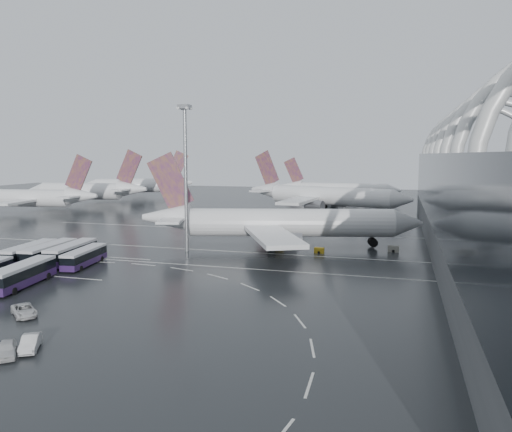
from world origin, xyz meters
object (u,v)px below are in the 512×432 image
(airliner_gate_c, at_px, (337,190))
(gse_cart_belly_c, at_px, (278,245))
(jet_remote_far, at_px, (140,186))
(bus_row_near_d, at_px, (84,257))
(bus_row_far_c, at_px, (22,274))
(van_curve_c, at_px, (30,343))
(bus_row_near_b, at_px, (49,252))
(floodlight_mast, at_px, (185,160))
(jet_remote_mid, at_px, (89,191))
(van_curve_a, at_px, (24,310))
(van_curve_b, at_px, (7,349))
(airliner_gate_b, at_px, (322,196))
(bus_row_near_a, at_px, (29,253))
(gse_cart_belly_d, at_px, (393,249))
(gse_cart_belly_a, at_px, (319,250))
(bus_row_near_c, at_px, (71,252))
(jet_remote_west, at_px, (35,198))
(airliner_main, at_px, (277,223))

(airliner_gate_c, distance_m, gse_cart_belly_c, 114.36)
(jet_remote_far, height_order, gse_cart_belly_c, jet_remote_far)
(bus_row_near_d, bearing_deg, bus_row_far_c, 169.99)
(airliner_gate_c, xyz_separation_m, van_curve_c, (-9.51, -175.76, -3.88))
(bus_row_near_b, xyz_separation_m, floodlight_mast, (19.89, 17.11, 16.74))
(jet_remote_mid, height_order, floodlight_mast, floodlight_mast)
(van_curve_a, height_order, van_curve_b, van_curve_b)
(jet_remote_mid, bearing_deg, van_curve_b, 116.56)
(bus_row_near_b, distance_m, bus_row_far_c, 17.02)
(airliner_gate_b, bearing_deg, floodlight_mast, -83.17)
(airliner_gate_b, xyz_separation_m, gse_cart_belly_c, (1.33, -70.50, -4.69))
(bus_row_near_a, bearing_deg, bus_row_far_c, -148.65)
(bus_row_near_a, height_order, gse_cart_belly_c, bus_row_near_a)
(bus_row_near_a, bearing_deg, gse_cart_belly_d, -71.66)
(airliner_gate_b, xyz_separation_m, airliner_gate_c, (-0.26, 43.78, -0.70))
(jet_remote_mid, height_order, gse_cart_belly_a, jet_remote_mid)
(jet_remote_far, bearing_deg, van_curve_b, 88.39)
(bus_row_near_a, distance_m, gse_cart_belly_a, 55.26)
(gse_cart_belly_a, bearing_deg, bus_row_near_b, -153.95)
(floodlight_mast, xyz_separation_m, gse_cart_belly_c, (17.20, 8.81, -17.99))
(bus_row_near_a, relative_size, bus_row_near_c, 0.98)
(jet_remote_west, height_order, jet_remote_mid, jet_remote_mid)
(bus_row_near_d, bearing_deg, van_curve_b, -163.26)
(airliner_main, xyz_separation_m, bus_row_near_a, (-39.98, -27.94, -3.25))
(bus_row_near_b, distance_m, gse_cart_belly_a, 51.67)
(jet_remote_mid, relative_size, gse_cart_belly_c, 21.48)
(airliner_gate_b, height_order, jet_remote_far, jet_remote_far)
(airliner_gate_b, distance_m, gse_cart_belly_c, 70.67)
(airliner_gate_c, xyz_separation_m, gse_cart_belly_c, (1.59, -114.28, -3.99))
(gse_cart_belly_d, bearing_deg, airliner_gate_b, 110.11)
(airliner_gate_c, distance_m, bus_row_near_b, 144.66)
(bus_row_near_a, height_order, bus_row_far_c, bus_row_far_c)
(jet_remote_west, relative_size, gse_cart_belly_a, 23.34)
(jet_remote_far, xyz_separation_m, floodlight_mast, (72.72, -110.91, 13.03))
(airliner_gate_c, relative_size, jet_remote_far, 1.10)
(jet_remote_far, distance_m, gse_cart_belly_d, 151.39)
(airliner_gate_b, distance_m, gse_cart_belly_d, 72.93)
(bus_row_near_b, bearing_deg, bus_row_near_c, -75.55)
(van_curve_b, bearing_deg, jet_remote_far, 75.53)
(bus_row_near_d, xyz_separation_m, gse_cart_belly_c, (29.15, 26.56, -1.06))
(bus_row_near_d, bearing_deg, bus_row_near_c, 56.44)
(bus_row_near_c, xyz_separation_m, gse_cart_belly_c, (33.28, 24.59, -1.25))
(airliner_gate_c, distance_m, van_curve_b, 178.15)
(bus_row_near_a, relative_size, bus_row_near_b, 0.98)
(gse_cart_belly_d, bearing_deg, jet_remote_west, 163.11)
(bus_row_far_c, relative_size, van_curve_a, 2.75)
(airliner_gate_b, distance_m, van_curve_a, 124.62)
(van_curve_c, bearing_deg, airliner_main, 50.65)
(bus_row_far_c, bearing_deg, airliner_gate_b, -22.88)
(floodlight_mast, bearing_deg, van_curve_c, -83.40)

